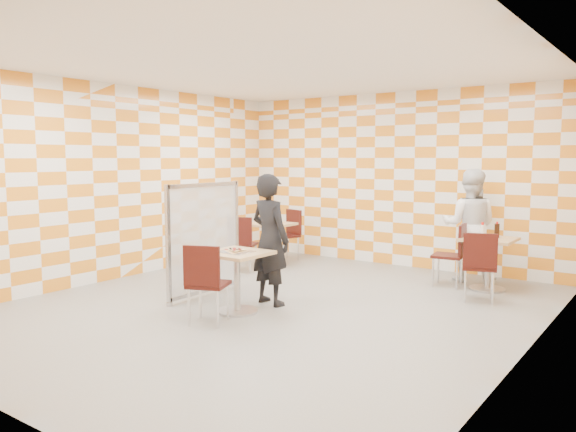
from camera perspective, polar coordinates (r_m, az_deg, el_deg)
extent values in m
plane|color=gray|center=(7.18, -1.60, -9.25)|extent=(7.00, 7.00, 0.00)
plane|color=white|center=(7.02, -1.67, 15.10)|extent=(7.00, 7.00, 0.00)
plane|color=white|center=(9.95, 10.70, 3.66)|extent=(6.00, 0.00, 6.00)
plane|color=white|center=(9.08, -16.90, 3.29)|extent=(0.00, 7.00, 7.00)
plane|color=white|center=(5.65, 23.33, 1.56)|extent=(0.00, 7.00, 7.00)
cube|color=tan|center=(6.83, -5.23, -3.79)|extent=(0.70, 0.70, 0.04)
cylinder|color=#A5A5AA|center=(6.90, -5.20, -6.74)|extent=(0.08, 0.08, 0.70)
cylinder|color=#A5A5AA|center=(6.99, -5.18, -9.58)|extent=(0.50, 0.50, 0.03)
cube|color=tan|center=(8.45, 19.73, -2.24)|extent=(0.70, 0.70, 0.04)
cylinder|color=#A5A5AA|center=(8.50, 19.65, -4.64)|extent=(0.08, 0.08, 0.70)
cylinder|color=#A5A5AA|center=(8.57, 19.56, -6.98)|extent=(0.50, 0.50, 0.03)
cube|color=tan|center=(9.73, -1.80, -0.84)|extent=(0.70, 0.70, 0.04)
cylinder|color=#A5A5AA|center=(9.78, -1.79, -2.94)|extent=(0.08, 0.08, 0.70)
cylinder|color=#A5A5AA|center=(9.84, -1.79, -4.98)|extent=(0.50, 0.50, 0.03)
cube|color=#360E0A|center=(6.48, -8.08, -6.90)|extent=(0.55, 0.55, 0.04)
cube|color=#360E0A|center=(6.24, -8.78, -5.05)|extent=(0.40, 0.20, 0.45)
cylinder|color=silver|center=(6.63, -6.13, -8.66)|extent=(0.03, 0.03, 0.43)
cylinder|color=silver|center=(6.75, -8.89, -8.44)|extent=(0.03, 0.03, 0.43)
cylinder|color=silver|center=(6.32, -7.15, -9.41)|extent=(0.03, 0.03, 0.43)
cylinder|color=silver|center=(6.44, -10.03, -9.16)|extent=(0.03, 0.03, 0.43)
cube|color=#360E0A|center=(7.81, 18.87, -4.95)|extent=(0.53, 0.53, 0.04)
cube|color=#360E0A|center=(7.57, 18.95, -3.37)|extent=(0.41, 0.17, 0.45)
cylinder|color=silver|center=(8.03, 20.01, -6.41)|extent=(0.03, 0.03, 0.43)
cylinder|color=silver|center=(8.02, 17.57, -6.33)|extent=(0.03, 0.03, 0.43)
cylinder|color=silver|center=(7.69, 20.10, -6.94)|extent=(0.03, 0.03, 0.43)
cylinder|color=silver|center=(7.69, 17.55, -6.86)|extent=(0.03, 0.03, 0.43)
cube|color=#360E0A|center=(8.55, 15.93, -3.92)|extent=(0.47, 0.47, 0.04)
cube|color=#360E0A|center=(8.48, 17.30, -2.34)|extent=(0.10, 0.42, 0.45)
cylinder|color=silver|center=(8.79, 15.03, -5.18)|extent=(0.03, 0.03, 0.43)
cylinder|color=silver|center=(8.47, 14.51, -5.59)|extent=(0.03, 0.03, 0.43)
cylinder|color=silver|center=(8.73, 17.21, -5.33)|extent=(0.03, 0.03, 0.43)
cylinder|color=silver|center=(8.40, 16.78, -5.76)|extent=(0.03, 0.03, 0.43)
cube|color=#360E0A|center=(9.33, -4.59, -2.89)|extent=(0.55, 0.55, 0.04)
cube|color=#360E0A|center=(9.10, -4.96, -1.53)|extent=(0.40, 0.20, 0.45)
cylinder|color=silver|center=(9.48, -3.29, -4.18)|extent=(0.03, 0.03, 0.43)
cylinder|color=silver|center=(9.58, -5.26, -4.09)|extent=(0.03, 0.03, 0.43)
cylinder|color=silver|center=(9.16, -3.86, -4.54)|extent=(0.03, 0.03, 0.43)
cylinder|color=silver|center=(9.26, -5.89, -4.45)|extent=(0.03, 0.03, 0.43)
cube|color=#360E0A|center=(10.28, -0.29, -2.04)|extent=(0.52, 0.52, 0.04)
cube|color=#360E0A|center=(10.37, 0.59, -0.58)|extent=(0.41, 0.16, 0.45)
cylinder|color=silver|center=(10.36, -1.61, -3.31)|extent=(0.03, 0.03, 0.43)
cylinder|color=silver|center=(10.09, -0.48, -3.55)|extent=(0.03, 0.03, 0.43)
cylinder|color=silver|center=(10.56, -0.11, -3.13)|extent=(0.03, 0.03, 0.43)
cylinder|color=silver|center=(10.29, 1.04, -3.36)|extent=(0.03, 0.03, 0.43)
cube|color=white|center=(7.67, -8.49, -2.23)|extent=(0.02, 1.30, 1.40)
cube|color=#B2B2B7|center=(7.60, -8.57, 3.15)|extent=(0.05, 1.30, 0.05)
cube|color=#B2B2B7|center=(7.80, -8.41, -7.47)|extent=(0.05, 1.30, 0.05)
cube|color=#B2B2B7|center=(7.22, -12.09, -2.81)|extent=(0.05, 0.05, 1.50)
cylinder|color=#B2B2B7|center=(7.38, -11.95, -8.77)|extent=(0.08, 0.08, 0.05)
cube|color=#B2B2B7|center=(8.14, -5.30, -1.71)|extent=(0.05, 0.05, 1.50)
cylinder|color=#B2B2B7|center=(8.28, -5.25, -7.04)|extent=(0.08, 0.08, 0.05)
imported|color=black|center=(7.18, -1.84, -2.40)|extent=(0.67, 0.50, 1.68)
imported|color=white|center=(8.97, 17.95, -0.90)|extent=(0.95, 0.81, 1.71)
cube|color=silver|center=(6.81, -5.34, -3.63)|extent=(0.38, 0.34, 0.01)
cone|color=tan|center=(6.81, -5.34, -3.53)|extent=(0.40, 0.40, 0.02)
cone|color=#F2D88C|center=(6.82, -5.24, -3.38)|extent=(0.33, 0.33, 0.01)
cylinder|color=maroon|center=(6.77, -6.29, -3.39)|extent=(0.04, 0.04, 0.01)
cylinder|color=maroon|center=(6.71, -5.53, -3.47)|extent=(0.04, 0.04, 0.01)
cylinder|color=maroon|center=(6.79, -5.46, -3.35)|extent=(0.04, 0.04, 0.01)
cylinder|color=maroon|center=(6.86, -5.50, -3.25)|extent=(0.04, 0.04, 0.01)
cylinder|color=maroon|center=(6.77, -4.91, -3.37)|extent=(0.04, 0.04, 0.01)
torus|color=black|center=(6.75, -5.19, -3.39)|extent=(0.03, 0.03, 0.01)
torus|color=black|center=(6.77, -5.81, -3.36)|extent=(0.03, 0.03, 0.01)
torus|color=black|center=(6.82, -5.00, -3.29)|extent=(0.03, 0.03, 0.01)
torus|color=black|center=(6.84, -5.90, -3.28)|extent=(0.03, 0.03, 0.01)
cylinder|color=white|center=(8.61, 19.13, -1.40)|extent=(0.06, 0.06, 0.16)
cylinder|color=red|center=(8.60, 19.16, -0.74)|extent=(0.04, 0.04, 0.04)
cylinder|color=black|center=(8.49, 20.46, -1.41)|extent=(0.07, 0.07, 0.20)
cylinder|color=red|center=(8.47, 20.48, -0.64)|extent=(0.03, 0.03, 0.03)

